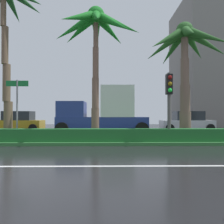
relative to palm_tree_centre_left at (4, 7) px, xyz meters
The scene contains 11 objects.
ground_plane 7.60m from the palm_tree_centre_left, 31.21° to the left, with size 90.00×42.00×0.10m, color black.
median_strip 7.37m from the palm_tree_centre_left, ahead, with size 85.50×4.00×0.15m, color #2D6B33.
median_hedge 7.09m from the palm_tree_centre_left, 26.25° to the right, with size 76.50×0.70×0.60m.
palm_tree_centre_left is the anchor object (origin of this frame).
palm_tree_centre 4.99m from the palm_tree_centre_left, ahead, with size 4.77×4.68×7.02m.
palm_tree_centre_right 9.89m from the palm_tree_centre_left, ahead, with size 4.51×4.70×6.30m.
traffic_signal_median_right 9.69m from the palm_tree_centre_left, ahead, with size 0.28×0.43×3.27m.
street_name_sign 5.17m from the palm_tree_centre_left, 34.82° to the right, with size 1.10×0.08×3.00m.
car_in_traffic_second 9.90m from the palm_tree_centre_left, 106.81° to the left, with size 4.30×2.02×1.72m.
box_truck_lead 8.81m from the palm_tree_centre_left, 41.41° to the left, with size 6.40×2.64×3.46m.
car_in_traffic_third 15.45m from the palm_tree_centre_left, 30.66° to the left, with size 4.30×2.02×1.72m.
Camera 1 is at (3.33, -4.27, 1.42)m, focal length 36.40 mm.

